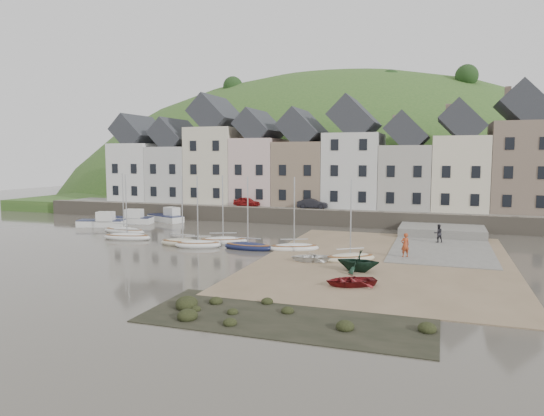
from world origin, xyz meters
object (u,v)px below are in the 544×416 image
at_px(person_red, 405,245).
at_px(car_left, 247,202).
at_px(rowboat_white, 310,257).
at_px(car_right, 312,204).
at_px(person_dark, 438,233).
at_px(sailboat_0, 124,230).
at_px(rowboat_green, 358,261).
at_px(rowboat_red, 351,281).

bearing_deg(person_red, car_left, -73.11).
xyz_separation_m(rowboat_white, car_right, (-5.40, 21.74, 1.84)).
height_order(person_dark, car_left, car_left).
relative_size(sailboat_0, car_right, 1.75).
bearing_deg(car_right, rowboat_white, -172.60).
distance_m(rowboat_green, car_right, 25.64).
bearing_deg(car_left, sailboat_0, 161.61).
height_order(rowboat_green, car_left, car_left).
bearing_deg(sailboat_0, person_red, -7.50).
bearing_deg(rowboat_green, car_right, -157.19).
xyz_separation_m(person_red, person_dark, (2.34, 7.61, -0.11)).
distance_m(person_red, car_left, 27.23).
bearing_deg(person_red, rowboat_white, -2.35).
distance_m(sailboat_0, car_right, 21.68).
relative_size(rowboat_green, car_right, 0.77).
height_order(sailboat_0, person_dark, sailboat_0).
bearing_deg(person_dark, sailboat_0, -15.61).
bearing_deg(car_right, rowboat_green, -165.34).
xyz_separation_m(rowboat_green, person_dark, (5.01, 13.36, 0.14)).
height_order(rowboat_red, car_left, car_left).
xyz_separation_m(rowboat_red, car_left, (-17.81, 27.73, 1.80)).
bearing_deg(car_right, sailboat_0, 125.47).
bearing_deg(person_red, sailboat_0, -38.84).
bearing_deg(rowboat_green, sailboat_0, -108.82).
distance_m(rowboat_red, car_right, 29.35).
xyz_separation_m(sailboat_0, rowboat_green, (25.30, -9.42, 0.53)).
distance_m(rowboat_white, car_right, 22.48).
distance_m(rowboat_red, person_dark, 17.89).
height_order(rowboat_white, person_dark, person_dark).
height_order(person_red, car_right, car_right).
height_order(rowboat_white, rowboat_red, rowboat_red).
bearing_deg(car_right, car_left, 83.47).
height_order(sailboat_0, car_left, sailboat_0).
bearing_deg(rowboat_red, sailboat_0, -144.46).
distance_m(person_red, car_right, 21.73).
height_order(sailboat_0, car_right, sailboat_0).
xyz_separation_m(person_red, car_left, (-20.29, 18.13, 1.13)).
relative_size(rowboat_green, person_red, 1.51).
bearing_deg(person_dark, car_right, -59.40).
bearing_deg(rowboat_red, car_right, 171.87).
relative_size(person_dark, car_right, 0.45).
distance_m(rowboat_green, person_red, 6.33).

